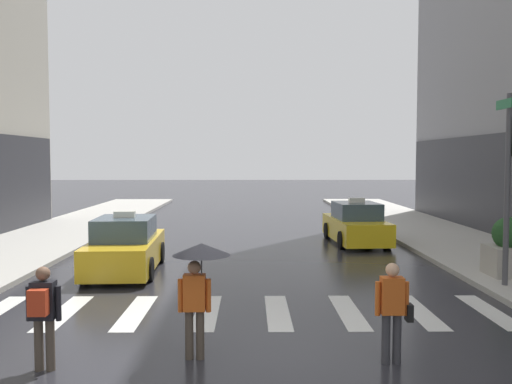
{
  "coord_description": "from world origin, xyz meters",
  "views": [
    {
      "loc": [
        0.17,
        -8.8,
        3.32
      ],
      "look_at": [
        0.35,
        8.0,
        2.32
      ],
      "focal_mm": 38.7,
      "sensor_mm": 36.0,
      "label": 1
    }
  ],
  "objects_px": {
    "traffic_light_pole": "(512,162)",
    "taxi_lead": "(126,247)",
    "taxi_second": "(356,225)",
    "pedestrian_with_handbag": "(393,307)",
    "pedestrian_with_backpack": "(43,310)",
    "planter_near_corner": "(509,249)",
    "pedestrian_with_umbrella": "(199,269)"
  },
  "relations": [
    {
      "from": "taxi_lead",
      "to": "planter_near_corner",
      "type": "bearing_deg",
      "value": -6.92
    },
    {
      "from": "pedestrian_with_umbrella",
      "to": "pedestrian_with_handbag",
      "type": "distance_m",
      "value": 3.22
    },
    {
      "from": "pedestrian_with_umbrella",
      "to": "pedestrian_with_backpack",
      "type": "distance_m",
      "value": 2.5
    },
    {
      "from": "traffic_light_pole",
      "to": "taxi_lead",
      "type": "height_order",
      "value": "traffic_light_pole"
    },
    {
      "from": "taxi_second",
      "to": "pedestrian_with_backpack",
      "type": "bearing_deg",
      "value": -119.46
    },
    {
      "from": "taxi_second",
      "to": "planter_near_corner",
      "type": "relative_size",
      "value": 2.89
    },
    {
      "from": "pedestrian_with_handbag",
      "to": "pedestrian_with_umbrella",
      "type": "bearing_deg",
      "value": 175.7
    },
    {
      "from": "pedestrian_with_handbag",
      "to": "taxi_second",
      "type": "bearing_deg",
      "value": 81.7
    },
    {
      "from": "pedestrian_with_umbrella",
      "to": "planter_near_corner",
      "type": "relative_size",
      "value": 1.21
    },
    {
      "from": "taxi_second",
      "to": "planter_near_corner",
      "type": "bearing_deg",
      "value": -66.95
    },
    {
      "from": "taxi_lead",
      "to": "pedestrian_with_backpack",
      "type": "relative_size",
      "value": 2.8
    },
    {
      "from": "planter_near_corner",
      "to": "pedestrian_with_umbrella",
      "type": "bearing_deg",
      "value": -143.53
    },
    {
      "from": "traffic_light_pole",
      "to": "pedestrian_with_handbag",
      "type": "height_order",
      "value": "traffic_light_pole"
    },
    {
      "from": "pedestrian_with_umbrella",
      "to": "planter_near_corner",
      "type": "bearing_deg",
      "value": 36.47
    },
    {
      "from": "taxi_lead",
      "to": "pedestrian_with_umbrella",
      "type": "distance_m",
      "value": 7.73
    },
    {
      "from": "traffic_light_pole",
      "to": "taxi_lead",
      "type": "distance_m",
      "value": 10.8
    },
    {
      "from": "taxi_second",
      "to": "pedestrian_with_handbag",
      "type": "relative_size",
      "value": 2.8
    },
    {
      "from": "taxi_lead",
      "to": "taxi_second",
      "type": "height_order",
      "value": "same"
    },
    {
      "from": "pedestrian_with_umbrella",
      "to": "pedestrian_with_handbag",
      "type": "xyz_separation_m",
      "value": [
        3.15,
        -0.24,
        -0.58
      ]
    },
    {
      "from": "pedestrian_with_backpack",
      "to": "taxi_second",
      "type": "bearing_deg",
      "value": 60.54
    },
    {
      "from": "taxi_lead",
      "to": "taxi_second",
      "type": "xyz_separation_m",
      "value": [
        7.86,
        5.47,
        0.0
      ]
    },
    {
      "from": "pedestrian_with_backpack",
      "to": "traffic_light_pole",
      "type": "bearing_deg",
      "value": 27.96
    },
    {
      "from": "taxi_lead",
      "to": "pedestrian_with_handbag",
      "type": "bearing_deg",
      "value": -50.98
    },
    {
      "from": "traffic_light_pole",
      "to": "pedestrian_with_backpack",
      "type": "bearing_deg",
      "value": -152.04
    },
    {
      "from": "pedestrian_with_handbag",
      "to": "taxi_lead",
      "type": "bearing_deg",
      "value": 129.02
    },
    {
      "from": "traffic_light_pole",
      "to": "taxi_second",
      "type": "bearing_deg",
      "value": 106.47
    },
    {
      "from": "traffic_light_pole",
      "to": "taxi_lead",
      "type": "relative_size",
      "value": 1.04
    },
    {
      "from": "taxi_lead",
      "to": "pedestrian_with_umbrella",
      "type": "height_order",
      "value": "pedestrian_with_umbrella"
    },
    {
      "from": "taxi_second",
      "to": "pedestrian_with_umbrella",
      "type": "bearing_deg",
      "value": -111.73
    },
    {
      "from": "taxi_lead",
      "to": "pedestrian_with_backpack",
      "type": "distance_m",
      "value": 7.67
    },
    {
      "from": "pedestrian_with_backpack",
      "to": "planter_near_corner",
      "type": "height_order",
      "value": "planter_near_corner"
    },
    {
      "from": "taxi_second",
      "to": "pedestrian_with_backpack",
      "type": "xyz_separation_m",
      "value": [
        -7.41,
        -13.12,
        0.25
      ]
    }
  ]
}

